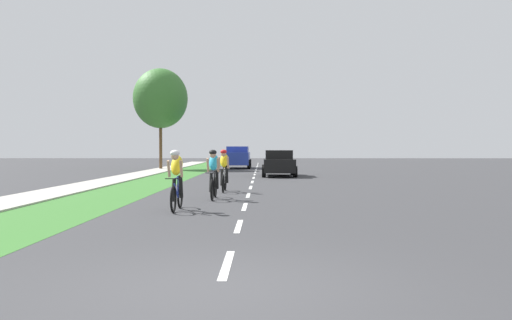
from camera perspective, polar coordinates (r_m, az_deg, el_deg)
The scene contains 10 objects.
ground_plane at distance 25.83m, azimuth -0.36°, elevation -2.30°, with size 120.00×120.00×0.00m, color #38383A.
grass_verge at distance 26.36m, azimuth -10.77°, elevation -2.24°, with size 2.74×70.00×0.01m, color #38722D.
sidewalk_concrete at distance 26.91m, azimuth -15.61°, elevation -2.19°, with size 1.89×70.00×0.10m, color #B2ADA3.
lane_markings_center at distance 29.82m, azimuth -0.21°, elevation -1.81°, with size 0.12×54.30×0.01m.
cyclist_lead at distance 13.37m, azimuth -8.90°, elevation -2.17°, with size 0.42×1.72×1.58m.
cyclist_trailing at distance 16.23m, azimuth -4.78°, elevation -1.55°, with size 0.42×1.72×1.58m.
cyclist_distant at distance 19.01m, azimuth -3.60°, elevation -1.14°, with size 0.42×1.72×1.58m.
sedan_black at distance 29.87m, azimuth 2.57°, elevation -0.34°, with size 1.98×4.30×1.52m.
suv_blue at distance 41.79m, azimuth -2.06°, elevation 0.37°, with size 2.15×4.70×1.79m.
street_tree_far at distance 40.71m, azimuth -10.66°, elevation 6.79°, with size 4.24×4.24×7.88m.
Camera 1 is at (0.50, -5.78, 1.61)m, focal length 35.67 mm.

